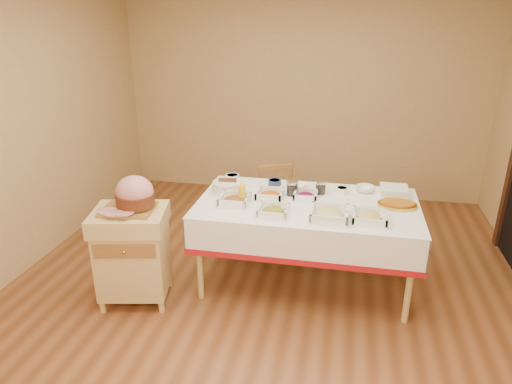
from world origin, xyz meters
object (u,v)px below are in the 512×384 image
dining_table (307,220)px  bread_basket (228,186)px  preserve_jar_left (292,189)px  butcher_cart (133,250)px  plate_stack (394,191)px  ham_on_board (134,196)px  preserve_jar_right (321,188)px  dining_chair (278,206)px  brass_platter (397,204)px  mustard_bottle (242,193)px

dining_table → bread_basket: (-0.71, 0.10, 0.21)m
dining_table → preserve_jar_left: bearing=136.9°
butcher_cart → plate_stack: plate_stack is taller
ham_on_board → preserve_jar_right: ham_on_board is taller
dining_table → dining_chair: (-0.34, 0.64, -0.17)m
dining_table → brass_platter: (0.72, 0.06, 0.18)m
dining_table → mustard_bottle: 0.60m
dining_chair → preserve_jar_left: preserve_jar_left is taller
bread_basket → mustard_bottle: bearing=-49.8°
dining_chair → mustard_bottle: bearing=-104.6°
dining_table → mustard_bottle: bearing=-168.7°
preserve_jar_left → brass_platter: size_ratio=0.41×
dining_chair → preserve_jar_right: size_ratio=7.08×
preserve_jar_left → bread_basket: 0.57m
ham_on_board → brass_platter: ham_on_board is taller
dining_chair → mustard_bottle: mustard_bottle is taller
mustard_bottle → bread_basket: size_ratio=0.72×
dining_table → ham_on_board: ham_on_board is taller
dining_chair → brass_platter: bearing=-28.9°
mustard_bottle → plate_stack: 1.32m
mustard_bottle → brass_platter: mustard_bottle is taller
ham_on_board → plate_stack: bearing=22.5°
ham_on_board → preserve_jar_left: bearing=29.3°
dining_chair → brass_platter: 1.26m
preserve_jar_left → brass_platter: 0.87m
preserve_jar_left → preserve_jar_right: (0.24, 0.09, -0.01)m
dining_table → dining_chair: bearing=117.9°
dining_chair → plate_stack: plate_stack is taller
plate_stack → brass_platter: bearing=-88.7°
brass_platter → dining_chair: bearing=151.1°
preserve_jar_left → brass_platter: (0.87, -0.08, -0.04)m
dining_table → preserve_jar_left: preserve_jar_left is taller
dining_chair → bread_basket: (-0.37, -0.54, 0.38)m
butcher_cart → brass_platter: bearing=16.2°
preserve_jar_left → mustard_bottle: mustard_bottle is taller
mustard_bottle → brass_platter: 1.27m
butcher_cart → preserve_jar_right: size_ratio=6.84×
butcher_cart → plate_stack: 2.26m
mustard_bottle → preserve_jar_left: bearing=32.3°
dining_table → plate_stack: size_ratio=7.87×
butcher_cart → preserve_jar_right: (1.43, 0.76, 0.36)m
mustard_bottle → ham_on_board: bearing=-152.3°
dining_table → mustard_bottle: (-0.53, -0.11, 0.25)m
dining_chair → dining_table: bearing=-62.1°
butcher_cart → bread_basket: bread_basket is taller
ham_on_board → dining_table: bearing=21.4°
preserve_jar_right → ham_on_board: bearing=-152.2°
butcher_cart → preserve_jar_left: size_ratio=6.18×
preserve_jar_right → plate_stack: size_ratio=0.50×
ham_on_board → plate_stack: ham_on_board is taller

